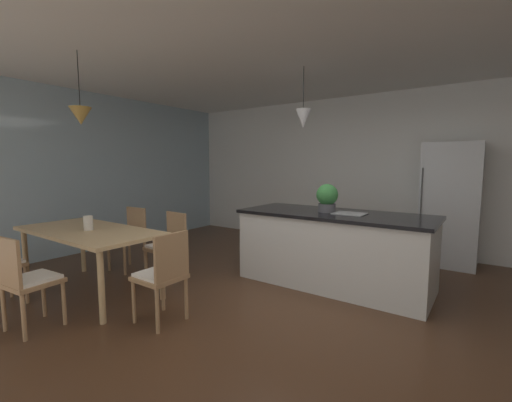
% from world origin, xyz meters
% --- Properties ---
extents(ground_plane, '(10.00, 8.40, 0.04)m').
position_xyz_m(ground_plane, '(0.00, 0.00, -0.02)').
color(ground_plane, '#4C301E').
extents(ceiling_slab, '(10.00, 8.40, 0.12)m').
position_xyz_m(ceiling_slab, '(0.00, 0.00, 2.76)').
color(ceiling_slab, white).
extents(wall_back_kitchen, '(10.00, 0.12, 2.70)m').
position_xyz_m(wall_back_kitchen, '(0.00, 3.26, 1.35)').
color(wall_back_kitchen, white).
rests_on(wall_back_kitchen, ground_plane).
extents(window_wall_left_glazing, '(0.06, 8.40, 2.70)m').
position_xyz_m(window_wall_left_glazing, '(-4.06, 0.00, 1.35)').
color(window_wall_left_glazing, '#9EB7C6').
rests_on(window_wall_left_glazing, ground_plane).
extents(dining_table, '(1.84, 0.86, 0.75)m').
position_xyz_m(dining_table, '(-2.17, -0.80, 0.67)').
color(dining_table, tan).
rests_on(dining_table, ground_plane).
extents(chair_far_left, '(0.43, 0.43, 0.87)m').
position_xyz_m(chair_far_left, '(-2.59, -0.00, 0.47)').
color(chair_far_left, '#A87F56').
rests_on(chair_far_left, ground_plane).
extents(chair_far_right, '(0.43, 0.43, 0.87)m').
position_xyz_m(chair_far_right, '(-1.75, -0.00, 0.47)').
color(chair_far_right, '#A87F56').
rests_on(chair_far_right, ground_plane).
extents(chair_kitchen_end, '(0.40, 0.40, 0.87)m').
position_xyz_m(chair_kitchen_end, '(-0.88, -0.80, 0.47)').
color(chair_kitchen_end, '#A87F56').
rests_on(chair_kitchen_end, ground_plane).
extents(chair_near_right, '(0.44, 0.44, 0.87)m').
position_xyz_m(chair_near_right, '(-1.75, -1.60, 0.47)').
color(chair_near_right, '#A87F56').
rests_on(chair_near_right, ground_plane).
extents(kitchen_island, '(2.30, 0.97, 0.91)m').
position_xyz_m(kitchen_island, '(0.03, 1.09, 0.46)').
color(kitchen_island, silver).
rests_on(kitchen_island, ground_plane).
extents(refrigerator, '(0.76, 0.67, 1.80)m').
position_xyz_m(refrigerator, '(1.10, 2.86, 0.90)').
color(refrigerator, silver).
rests_on(refrigerator, ground_plane).
extents(pendant_over_table, '(0.23, 0.23, 0.78)m').
position_xyz_m(pendant_over_table, '(-2.13, -0.84, 2.01)').
color(pendant_over_table, black).
extents(pendant_over_island_main, '(0.19, 0.19, 0.75)m').
position_xyz_m(pendant_over_island_main, '(-0.42, 1.09, 2.06)').
color(pendant_over_island_main, black).
extents(potted_plant_on_island, '(0.27, 0.27, 0.35)m').
position_xyz_m(potted_plant_on_island, '(-0.08, 1.09, 1.08)').
color(potted_plant_on_island, '#4C4C51').
rests_on(potted_plant_on_island, kitchen_island).
extents(vase_on_dining_table, '(0.10, 0.10, 0.16)m').
position_xyz_m(vase_on_dining_table, '(-2.13, -0.82, 0.83)').
color(vase_on_dining_table, silver).
rests_on(vase_on_dining_table, dining_table).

